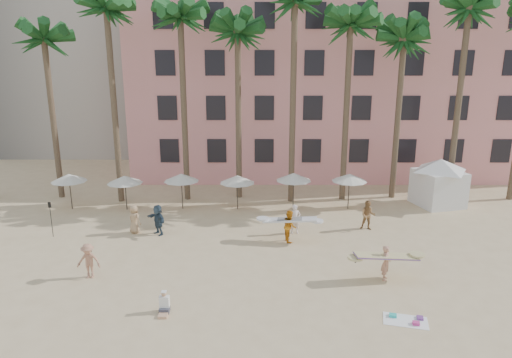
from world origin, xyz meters
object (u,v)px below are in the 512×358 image
object	(u,v)px
carrier_white	(290,225)
carrier_yellow	(386,261)
pink_hotel	(325,86)
cabana	(439,178)

from	to	relation	value
carrier_white	carrier_yellow	bearing A→B (deg)	-47.97
pink_hotel	carrier_white	distance (m)	21.14
cabana	carrier_white	distance (m)	13.41
cabana	carrier_white	world-z (taller)	cabana
pink_hotel	carrier_white	world-z (taller)	pink_hotel
carrier_yellow	carrier_white	bearing A→B (deg)	132.03
carrier_yellow	carrier_white	distance (m)	6.57
carrier_yellow	carrier_white	xyz separation A→B (m)	(-4.40, 4.88, 0.01)
cabana	carrier_yellow	xyz separation A→B (m)	(-7.05, -11.79, -1.06)
pink_hotel	cabana	distance (m)	15.40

